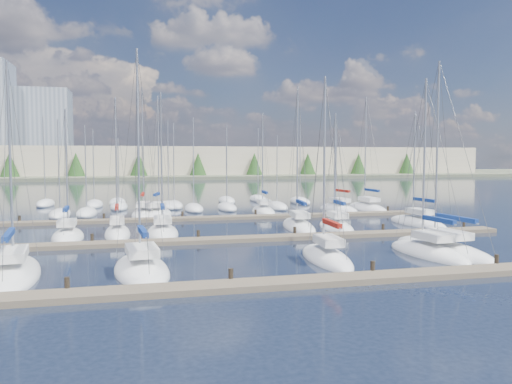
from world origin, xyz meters
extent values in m
plane|color=#1A2234|center=(0.00, 60.00, 0.00)|extent=(400.00, 400.00, 0.00)
cube|color=#6B5E4C|center=(0.00, 2.00, 0.15)|extent=(44.00, 1.80, 0.35)
cylinder|color=#2D261C|center=(-12.00, 2.90, 0.30)|extent=(0.26, 0.26, 1.10)
cylinder|color=#2D261C|center=(-4.00, 2.90, 0.30)|extent=(0.26, 0.26, 1.10)
cylinder|color=#2D261C|center=(4.00, 2.90, 0.30)|extent=(0.26, 0.26, 1.10)
cylinder|color=#2D261C|center=(12.00, 2.90, 0.30)|extent=(0.26, 0.26, 1.10)
cube|color=#6B5E4C|center=(0.00, 16.00, 0.15)|extent=(44.00, 1.80, 0.35)
cylinder|color=#2D261C|center=(-12.00, 16.90, 0.30)|extent=(0.26, 0.26, 1.10)
cylinder|color=#2D261C|center=(-4.00, 16.90, 0.30)|extent=(0.26, 0.26, 1.10)
cylinder|color=#2D261C|center=(4.00, 16.90, 0.30)|extent=(0.26, 0.26, 1.10)
cylinder|color=#2D261C|center=(12.00, 16.90, 0.30)|extent=(0.26, 0.26, 1.10)
cylinder|color=#2D261C|center=(20.00, 16.90, 0.30)|extent=(0.26, 0.26, 1.10)
cube|color=#6B5E4C|center=(0.00, 30.00, 0.15)|extent=(44.00, 1.80, 0.35)
cylinder|color=#2D261C|center=(-20.00, 30.90, 0.30)|extent=(0.26, 0.26, 1.10)
cylinder|color=#2D261C|center=(-12.00, 30.90, 0.30)|extent=(0.26, 0.26, 1.10)
cylinder|color=#2D261C|center=(-4.00, 30.90, 0.30)|extent=(0.26, 0.26, 1.10)
cylinder|color=#2D261C|center=(4.00, 30.90, 0.30)|extent=(0.26, 0.26, 1.10)
cylinder|color=#2D261C|center=(12.00, 30.90, 0.30)|extent=(0.26, 0.26, 1.10)
cylinder|color=#2D261C|center=(20.00, 30.90, 0.30)|extent=(0.26, 0.26, 1.10)
ellipsoid|color=white|center=(12.00, 8.31, 0.05)|extent=(3.59, 10.15, 1.60)
cube|color=black|center=(12.00, 8.31, 0.05)|extent=(1.83, 4.88, 0.12)
cube|color=silver|center=(12.04, 7.81, 1.35)|extent=(1.81, 3.60, 0.50)
cylinder|color=#9EA0A5|center=(11.94, 9.10, 7.19)|extent=(0.14, 0.14, 12.17)
cylinder|color=#9EA0A5|center=(12.11, 7.02, 2.40)|extent=(0.44, 4.18, 0.10)
cube|color=navy|center=(12.11, 7.02, 2.52)|extent=(0.61, 3.86, 0.30)
ellipsoid|color=white|center=(17.99, 21.34, 0.05)|extent=(3.20, 8.57, 1.60)
cube|color=silver|center=(18.02, 20.92, 1.35)|extent=(1.64, 3.04, 0.50)
cylinder|color=#9EA0A5|center=(17.94, 22.01, 6.07)|extent=(0.14, 0.14, 9.94)
cylinder|color=#9EA0A5|center=(18.07, 20.25, 2.40)|extent=(0.36, 3.53, 0.10)
cube|color=navy|center=(18.07, 20.25, 2.52)|extent=(0.53, 3.26, 0.30)
ellipsoid|color=white|center=(9.16, 20.51, 0.05)|extent=(3.05, 7.54, 1.60)
cube|color=black|center=(9.16, 20.51, 0.05)|extent=(1.56, 3.63, 0.12)
cube|color=silver|center=(9.13, 20.14, 1.35)|extent=(1.55, 2.68, 0.50)
cylinder|color=#9EA0A5|center=(9.22, 21.09, 5.87)|extent=(0.14, 0.14, 9.54)
cylinder|color=#9EA0A5|center=(9.08, 19.56, 2.40)|extent=(0.37, 3.09, 0.10)
cube|color=navy|center=(9.08, 19.56, 2.52)|extent=(0.55, 2.86, 0.30)
ellipsoid|color=white|center=(15.56, 35.20, 0.05)|extent=(3.78, 8.09, 1.60)
cube|color=black|center=(15.56, 35.20, 0.05)|extent=(1.93, 3.90, 0.12)
cube|color=silver|center=(15.61, 34.82, 1.35)|extent=(1.87, 2.91, 0.50)
cylinder|color=#9EA0A5|center=(15.47, 35.82, 5.89)|extent=(0.14, 0.14, 9.57)
cylinder|color=#9EA0A5|center=(15.69, 34.20, 2.40)|extent=(0.55, 3.25, 0.10)
cube|color=maroon|center=(15.69, 34.20, 2.52)|extent=(0.71, 3.02, 0.30)
ellipsoid|color=white|center=(5.91, 21.71, 0.05)|extent=(3.62, 9.47, 1.60)
cube|color=silver|center=(5.86, 21.25, 1.35)|extent=(1.76, 3.37, 0.50)
cylinder|color=#9EA0A5|center=(6.00, 22.45, 7.14)|extent=(0.14, 0.14, 12.08)
cylinder|color=#9EA0A5|center=(5.77, 20.52, 2.40)|extent=(0.58, 3.86, 0.10)
cube|color=navy|center=(5.77, 20.52, 2.52)|extent=(0.74, 3.58, 0.30)
ellipsoid|color=white|center=(10.40, 7.53, 0.05)|extent=(3.13, 8.05, 1.60)
cube|color=silver|center=(10.43, 7.14, 1.35)|extent=(1.60, 2.86, 0.50)
cylinder|color=#9EA0A5|center=(10.35, 8.16, 6.50)|extent=(0.14, 0.14, 10.80)
cylinder|color=#9EA0A5|center=(10.48, 6.51, 2.40)|extent=(0.35, 3.31, 0.10)
cube|color=navy|center=(10.48, 6.51, 2.52)|extent=(0.53, 3.06, 0.30)
ellipsoid|color=white|center=(-15.43, 7.45, 0.05)|extent=(4.01, 9.56, 1.60)
cube|color=black|center=(-15.43, 7.45, 0.05)|extent=(2.04, 4.60, 0.12)
cube|color=silver|center=(-15.37, 6.99, 1.35)|extent=(1.97, 3.42, 0.50)
cylinder|color=#9EA0A5|center=(-15.53, 8.19, 6.52)|extent=(0.14, 0.14, 10.84)
cylinder|color=#9EA0A5|center=(-15.28, 6.26, 2.40)|extent=(0.59, 3.88, 0.10)
cube|color=navy|center=(-15.28, 6.26, 2.52)|extent=(0.75, 3.59, 0.30)
ellipsoid|color=white|center=(-10.32, 21.19, 0.05)|extent=(2.32, 7.48, 1.60)
cube|color=silver|center=(-10.30, 20.82, 1.35)|extent=(1.23, 2.63, 0.50)
cylinder|color=#9EA0A5|center=(-10.33, 21.79, 6.36)|extent=(0.14, 0.14, 10.52)
cylinder|color=#9EA0A5|center=(-10.29, 20.23, 2.40)|extent=(0.19, 3.12, 0.10)
cube|color=maroon|center=(-10.29, 20.23, 2.52)|extent=(0.38, 2.88, 0.30)
ellipsoid|color=white|center=(-8.48, 6.81, 0.05)|extent=(3.76, 8.35, 1.60)
cube|color=silver|center=(-8.44, 6.41, 1.35)|extent=(1.92, 2.98, 0.50)
cylinder|color=#9EA0A5|center=(-8.54, 7.46, 6.93)|extent=(0.14, 0.14, 11.67)
cylinder|color=#9EA0A5|center=(-8.38, 5.76, 2.40)|extent=(0.41, 3.40, 0.10)
cube|color=navy|center=(-8.38, 5.76, 2.52)|extent=(0.59, 3.15, 0.30)
ellipsoid|color=white|center=(3.06, 7.45, 0.05)|extent=(2.74, 7.64, 1.60)
cube|color=maroon|center=(3.06, 7.45, 0.05)|extent=(1.41, 3.67, 0.12)
cube|color=silver|center=(3.04, 7.08, 1.35)|extent=(1.43, 2.70, 0.50)
cylinder|color=#9EA0A5|center=(3.09, 8.05, 6.42)|extent=(0.14, 0.14, 10.64)
cylinder|color=#9EA0A5|center=(3.01, 6.48, 2.40)|extent=(0.27, 3.16, 0.10)
cube|color=maroon|center=(3.01, 6.48, 2.52)|extent=(0.45, 2.92, 0.30)
ellipsoid|color=white|center=(-7.98, 35.12, 0.05)|extent=(3.10, 8.66, 1.60)
cube|color=black|center=(-7.98, 35.12, 0.05)|extent=(1.59, 4.16, 0.12)
cube|color=silver|center=(-8.01, 34.70, 1.35)|extent=(1.60, 3.06, 0.50)
cylinder|color=#9EA0A5|center=(-7.94, 35.80, 7.79)|extent=(0.14, 0.14, 13.39)
cylinder|color=#9EA0A5|center=(-8.05, 34.02, 2.40)|extent=(0.33, 3.57, 0.10)
cube|color=maroon|center=(-8.05, 34.02, 2.52)|extent=(0.51, 3.30, 0.30)
ellipsoid|color=white|center=(19.67, 35.63, 0.05)|extent=(2.83, 9.26, 1.60)
cube|color=black|center=(19.67, 35.63, 0.05)|extent=(1.47, 4.45, 0.12)
cube|color=silver|center=(19.67, 35.17, 1.35)|extent=(1.53, 3.25, 0.50)
cylinder|color=#9EA0A5|center=(19.65, 36.37, 7.64)|extent=(0.14, 0.14, 13.07)
cylinder|color=#9EA0A5|center=(19.68, 34.43, 2.40)|extent=(0.16, 3.88, 0.10)
cube|color=navy|center=(19.68, 34.43, 2.52)|extent=(0.35, 3.57, 0.30)
ellipsoid|color=white|center=(-6.37, 34.48, 0.05)|extent=(4.27, 7.96, 1.60)
cube|color=silver|center=(-6.45, 34.11, 1.35)|extent=(2.03, 2.90, 0.50)
cylinder|color=#9EA0A5|center=(-6.24, 35.07, 7.27)|extent=(0.14, 0.14, 12.34)
cylinder|color=#9EA0A5|center=(-6.57, 33.52, 2.40)|extent=(0.76, 3.12, 0.10)
cube|color=navy|center=(-6.57, 33.52, 2.52)|extent=(0.90, 2.92, 0.30)
ellipsoid|color=white|center=(-14.18, 20.37, 0.05)|extent=(2.72, 6.57, 1.60)
cube|color=black|center=(-14.18, 20.37, 0.05)|extent=(1.40, 3.16, 0.12)
cube|color=silver|center=(-14.17, 20.04, 1.35)|extent=(1.45, 2.32, 0.50)
cylinder|color=#9EA0A5|center=(-14.20, 20.89, 5.79)|extent=(0.14, 0.14, 9.39)
cylinder|color=#9EA0A5|center=(-14.15, 19.53, 2.40)|extent=(0.20, 2.72, 0.10)
cube|color=navy|center=(-14.15, 19.53, 2.52)|extent=(0.40, 2.51, 0.30)
ellipsoid|color=white|center=(5.94, 35.01, 0.05)|extent=(2.93, 7.46, 1.60)
cube|color=maroon|center=(5.94, 35.01, 0.05)|extent=(1.50, 3.59, 0.12)
cube|color=silver|center=(5.92, 34.65, 1.35)|extent=(1.51, 2.64, 0.50)
cylinder|color=#9EA0A5|center=(5.98, 35.59, 6.46)|extent=(0.14, 0.14, 10.73)
cylinder|color=#9EA0A5|center=(5.88, 34.06, 2.40)|extent=(0.31, 3.07, 0.10)
cube|color=navy|center=(5.88, 34.06, 2.52)|extent=(0.49, 2.84, 0.30)
ellipsoid|color=white|center=(-6.59, 20.71, 0.05)|extent=(2.83, 7.64, 1.60)
cube|color=maroon|center=(-6.59, 20.71, 0.05)|extent=(1.46, 3.67, 0.12)
cube|color=silver|center=(-6.60, 20.33, 1.35)|extent=(1.52, 2.69, 0.50)
cylinder|color=#9EA0A5|center=(-6.58, 21.31, 6.61)|extent=(0.14, 0.14, 11.01)
cylinder|color=#9EA0A5|center=(-6.62, 19.72, 2.40)|extent=(0.18, 3.19, 0.10)
cube|color=navy|center=(-6.62, 19.72, 2.52)|extent=(0.37, 2.94, 0.30)
cylinder|color=#9EA0A5|center=(-20.75, 49.89, 6.50)|extent=(0.12, 0.12, 11.20)
ellipsoid|color=white|center=(-20.75, 49.89, 0.25)|extent=(2.20, 6.40, 1.40)
cylinder|color=#9EA0A5|center=(-3.94, 43.45, 5.97)|extent=(0.12, 0.12, 10.14)
ellipsoid|color=white|center=(-3.94, 43.45, 0.25)|extent=(2.20, 6.40, 1.40)
cylinder|color=#9EA0A5|center=(-4.68, 43.24, 6.14)|extent=(0.12, 0.12, 10.49)
ellipsoid|color=white|center=(-4.68, 43.24, 0.25)|extent=(2.20, 6.40, 1.40)
cylinder|color=#9EA0A5|center=(9.07, 50.53, 5.93)|extent=(0.12, 0.12, 10.06)
ellipsoid|color=white|center=(9.07, 50.53, 0.25)|extent=(2.20, 6.40, 1.40)
cylinder|color=#9EA0A5|center=(-14.23, 47.33, 5.60)|extent=(0.12, 0.12, 9.39)
ellipsoid|color=white|center=(-14.23, 47.33, 0.25)|extent=(2.20, 6.40, 1.40)
cylinder|color=#9EA0A5|center=(-16.97, 36.19, 5.83)|extent=(0.12, 0.12, 9.85)
ellipsoid|color=white|center=(-16.97, 36.19, 0.25)|extent=(2.20, 6.40, 1.40)
cylinder|color=#9EA0A5|center=(-14.23, 36.83, 5.55)|extent=(0.12, 0.12, 9.30)
ellipsoid|color=white|center=(-14.23, 36.83, 0.25)|extent=(2.20, 6.40, 1.40)
cylinder|color=#9EA0A5|center=(13.97, 45.41, 6.74)|extent=(0.12, 0.12, 11.68)
ellipsoid|color=white|center=(13.97, 45.41, 0.25)|extent=(2.20, 6.40, 1.40)
cylinder|color=#9EA0A5|center=(2.31, 39.32, 5.78)|extent=(0.12, 0.12, 9.76)
ellipsoid|color=white|center=(2.31, 39.32, 0.25)|extent=(2.20, 6.40, 1.40)
cylinder|color=#9EA0A5|center=(-11.34, 49.91, 6.87)|extent=(0.12, 0.12, 11.95)
ellipsoid|color=white|center=(-11.34, 49.91, 0.25)|extent=(2.20, 6.40, 1.40)
cylinder|color=#9EA0A5|center=(8.76, 39.06, 5.13)|extent=(0.12, 0.12, 8.46)
ellipsoid|color=white|center=(8.76, 39.06, 0.25)|extent=(2.20, 6.40, 1.40)
cylinder|color=#9EA0A5|center=(-10.91, 43.47, 4.96)|extent=(0.12, 0.12, 8.12)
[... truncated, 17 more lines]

